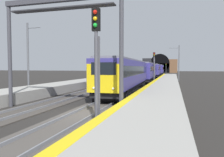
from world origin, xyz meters
name	(u,v)px	position (x,y,z in m)	size (l,w,h in m)	color
ground_plane	(85,115)	(0.00, 0.00, 0.00)	(320.00, 320.00, 0.00)	#282623
platform_right	(151,111)	(0.00, -4.11, 0.47)	(112.00, 3.64, 0.95)	#9E9B93
platform_right_edge_strip	(124,102)	(0.00, -2.54, 0.95)	(112.00, 0.50, 0.01)	yellow
track_main_line	(85,114)	(0.00, 0.00, 0.04)	(160.00, 2.89, 0.21)	#4C4742
track_adjacent_line	(25,110)	(0.00, 4.38, 0.04)	(160.00, 3.03, 0.21)	#423D38
train_main_approaching	(152,70)	(41.48, 0.00, 2.23)	(77.27, 3.28, 4.77)	navy
train_adjacent_platform	(135,70)	(42.57, 4.38, 2.21)	(56.05, 2.84, 4.77)	navy
railway_signal_near	(96,58)	(-2.76, -1.79, 3.44)	(0.39, 0.38, 5.74)	#4C4C54
railway_signal_mid	(154,65)	(27.88, -1.79, 3.31)	(0.39, 0.38, 5.69)	#4C4C54
railway_signal_far	(166,67)	(87.61, -1.79, 2.86)	(0.39, 0.38, 4.68)	#38383D
overhead_signal_gantry	(61,26)	(1.06, 2.19, 5.85)	(0.70, 8.85, 7.80)	#3F3F47
tunnel_portal	(160,66)	(108.12, 2.19, 3.62)	(2.61, 18.24, 10.21)	brown
catenary_mast_near	(28,58)	(8.77, 10.69, 4.09)	(0.22, 1.78, 8.00)	#595B60
catenary_mast_far	(179,62)	(38.19, -6.29, 4.04)	(0.22, 2.30, 7.85)	#595B60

